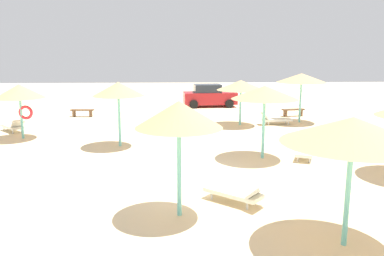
{
  "coord_description": "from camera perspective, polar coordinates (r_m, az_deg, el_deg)",
  "views": [
    {
      "loc": [
        -0.64,
        -12.66,
        4.31
      ],
      "look_at": [
        0.0,
        3.0,
        1.2
      ],
      "focal_mm": 37.0,
      "sensor_mm": 36.0,
      "label": 1
    }
  ],
  "objects": [
    {
      "name": "lounger_2",
      "position": [
        11.48,
        6.56,
        -9.21
      ],
      "size": [
        1.84,
        1.72,
        0.74
      ],
      "color": "silver",
      "rests_on": "ground"
    },
    {
      "name": "lounger_1",
      "position": [
        16.75,
        16.04,
        -3.04
      ],
      "size": [
        1.32,
        2.01,
        0.63
      ],
      "color": "silver",
      "rests_on": "ground"
    },
    {
      "name": "parked_car",
      "position": [
        30.43,
        2.51,
        4.64
      ],
      "size": [
        4.11,
        2.2,
        1.72
      ],
      "color": "#B21E23",
      "rests_on": "ground"
    },
    {
      "name": "parasol_3",
      "position": [
        20.93,
        -23.61,
        4.82
      ],
      "size": [
        2.36,
        2.36,
        2.68
      ],
      "color": "#6BC6BC",
      "rests_on": "ground"
    },
    {
      "name": "parasol_7",
      "position": [
        17.9,
        -10.58,
        5.52
      ],
      "size": [
        2.28,
        2.28,
        2.91
      ],
      "color": "#6BC6BC",
      "rests_on": "ground"
    },
    {
      "name": "bench_0",
      "position": [
        26.81,
        -15.54,
        2.31
      ],
      "size": [
        1.52,
        0.5,
        0.49
      ],
      "color": "brown",
      "rests_on": "ground"
    },
    {
      "name": "parasol_4",
      "position": [
        9.06,
        22.17,
        -0.35
      ],
      "size": [
        3.06,
        3.06,
        2.92
      ],
      "color": "#6BC6BC",
      "rests_on": "ground"
    },
    {
      "name": "parasol_1",
      "position": [
        15.84,
        10.44,
        5.02
      ],
      "size": [
        2.63,
        2.63,
        2.93
      ],
      "color": "#6BC6BC",
      "rests_on": "ground"
    },
    {
      "name": "lounger_3",
      "position": [
        23.12,
        -24.38,
        0.28
      ],
      "size": [
        1.74,
        1.81,
        0.76
      ],
      "color": "silver",
      "rests_on": "ground"
    },
    {
      "name": "parasol_2",
      "position": [
        9.98,
        -1.91,
        1.91
      ],
      "size": [
        2.24,
        2.24,
        3.05
      ],
      "color": "#6BC6BC",
      "rests_on": "ground"
    },
    {
      "name": "parasol_6",
      "position": [
        24.48,
        15.51,
        6.95
      ],
      "size": [
        2.95,
        2.95,
        2.93
      ],
      "color": "#6BC6BC",
      "rests_on": "ground"
    },
    {
      "name": "lounger_0",
      "position": [
        23.64,
        11.87,
        1.28
      ],
      "size": [
        1.9,
        0.81,
        0.8
      ],
      "color": "silver",
      "rests_on": "ground"
    },
    {
      "name": "bench_1",
      "position": [
        26.85,
        14.37,
        2.38
      ],
      "size": [
        1.55,
        0.66,
        0.49
      ],
      "color": "brown",
      "rests_on": "ground"
    },
    {
      "name": "ground_plane",
      "position": [
        13.39,
        0.53,
        -7.55
      ],
      "size": [
        80.0,
        80.0,
        0.0
      ],
      "primitive_type": "plane",
      "color": "beige"
    },
    {
      "name": "parasol_0",
      "position": [
        22.86,
        7.06,
        6.13
      ],
      "size": [
        2.77,
        2.77,
        2.6
      ],
      "color": "#6BC6BC",
      "rests_on": "ground"
    }
  ]
}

